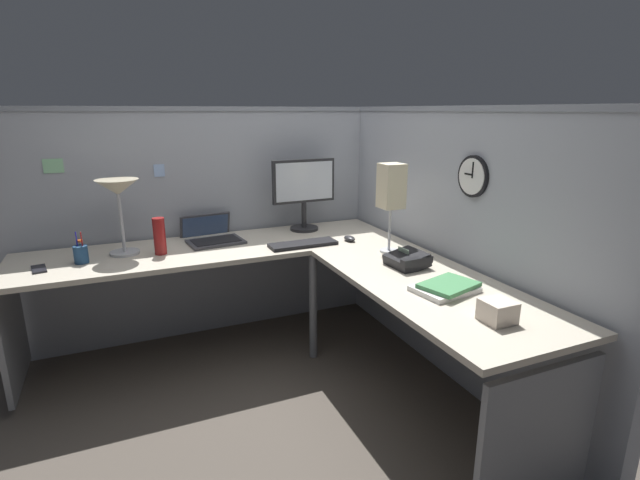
{
  "coord_description": "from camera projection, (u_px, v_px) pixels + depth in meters",
  "views": [
    {
      "loc": [
        -0.9,
        -2.4,
        1.56
      ],
      "look_at": [
        0.2,
        0.15,
        0.79
      ],
      "focal_mm": 26.45,
      "sensor_mm": 36.0,
      "label": 1
    }
  ],
  "objects": [
    {
      "name": "pinned_note_middle",
      "position": [
        159.0,
        171.0,
        3.05
      ],
      "size": [
        0.07,
        0.0,
        0.08
      ],
      "primitive_type": "cube",
      "color": "#99B7E5"
    },
    {
      "name": "pinned_note_leftmost",
      "position": [
        53.0,
        166.0,
        2.8
      ],
      "size": [
        0.11,
        0.0,
        0.08
      ],
      "primitive_type": "cube",
      "color": "#8CCC99"
    },
    {
      "name": "tissue_box",
      "position": [
        498.0,
        311.0,
        1.9
      ],
      "size": [
        0.12,
        0.12,
        0.09
      ],
      "primitive_type": "cube",
      "color": "beige",
      "rests_on": "desk"
    },
    {
      "name": "computer_mouse",
      "position": [
        350.0,
        238.0,
        3.08
      ],
      "size": [
        0.06,
        0.1,
        0.03
      ],
      "primitive_type": "ellipsoid",
      "color": "#232326",
      "rests_on": "desk"
    },
    {
      "name": "thermos_flask",
      "position": [
        160.0,
        236.0,
        2.77
      ],
      "size": [
        0.07,
        0.07,
        0.22
      ],
      "primitive_type": "cylinder",
      "color": "maroon",
      "rests_on": "desk"
    },
    {
      "name": "cubicle_wall_right",
      "position": [
        452.0,
        244.0,
        2.77
      ],
      "size": [
        0.12,
        2.37,
        1.58
      ],
      "color": "#999EA8",
      "rests_on": "ground"
    },
    {
      "name": "ground_plane",
      "position": [
        299.0,
        373.0,
        2.89
      ],
      "size": [
        6.8,
        6.8,
        0.0
      ],
      "primitive_type": "plane",
      "color": "#4C443D"
    },
    {
      "name": "laptop",
      "position": [
        211.0,
        236.0,
        3.11
      ],
      "size": [
        0.38,
        0.42,
        0.22
      ],
      "color": "#38383D",
      "rests_on": "desk"
    },
    {
      "name": "book_stack",
      "position": [
        446.0,
        287.0,
        2.22
      ],
      "size": [
        0.32,
        0.26,
        0.04
      ],
      "color": "silver",
      "rests_on": "desk"
    },
    {
      "name": "desk_lamp_paper",
      "position": [
        391.0,
        189.0,
        2.75
      ],
      "size": [
        0.13,
        0.13,
        0.53
      ],
      "color": "#B7BABF",
      "rests_on": "desk"
    },
    {
      "name": "desk",
      "position": [
        277.0,
        282.0,
        2.62
      ],
      "size": [
        2.35,
        2.15,
        0.73
      ],
      "color": "beige",
      "rests_on": "ground"
    },
    {
      "name": "keyboard",
      "position": [
        303.0,
        244.0,
        2.97
      ],
      "size": [
        0.43,
        0.15,
        0.02
      ],
      "primitive_type": "cube",
      "rotation": [
        0.0,
        0.0,
        0.01
      ],
      "color": "black",
      "rests_on": "desk"
    },
    {
      "name": "cubicle_wall_back",
      "position": [
        205.0,
        223.0,
        3.3
      ],
      "size": [
        2.57,
        0.12,
        1.58
      ],
      "color": "#999EA8",
      "rests_on": "ground"
    },
    {
      "name": "pen_cup",
      "position": [
        81.0,
        254.0,
        2.62
      ],
      "size": [
        0.08,
        0.08,
        0.18
      ],
      "color": "navy",
      "rests_on": "desk"
    },
    {
      "name": "wall_clock",
      "position": [
        474.0,
        176.0,
        2.47
      ],
      "size": [
        0.04,
        0.22,
        0.22
      ],
      "color": "black"
    },
    {
      "name": "desk_lamp_dome",
      "position": [
        118.0,
        194.0,
        2.71
      ],
      "size": [
        0.24,
        0.24,
        0.44
      ],
      "color": "#B7BABF",
      "rests_on": "desk"
    },
    {
      "name": "cell_phone",
      "position": [
        39.0,
        269.0,
        2.52
      ],
      "size": [
        0.09,
        0.15,
        0.01
      ],
      "primitive_type": "cube",
      "rotation": [
        0.0,
        0.0,
        0.18
      ],
      "color": "black",
      "rests_on": "desk"
    },
    {
      "name": "monitor",
      "position": [
        304.0,
        189.0,
        3.29
      ],
      "size": [
        0.46,
        0.2,
        0.5
      ],
      "color": "#232326",
      "rests_on": "desk"
    },
    {
      "name": "office_phone",
      "position": [
        408.0,
        260.0,
        2.56
      ],
      "size": [
        0.2,
        0.22,
        0.11
      ],
      "color": "black",
      "rests_on": "desk"
    }
  ]
}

